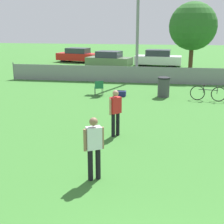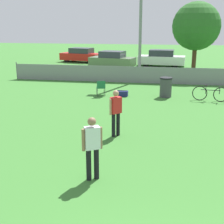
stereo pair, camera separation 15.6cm
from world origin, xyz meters
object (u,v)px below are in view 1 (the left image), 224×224
at_px(trash_bin, 164,87).
at_px(parked_car_red, 78,55).
at_px(folding_chair_sideline, 99,87).
at_px(parked_car_white, 158,58).
at_px(gear_bag_sideline, 120,93).
at_px(parked_car_olive, 109,60).
at_px(light_pole, 138,9).
at_px(player_defender_red, 116,110).
at_px(bicycle_sideline, 208,93).
at_px(player_receiver_white, 94,145).
at_px(tree_near_pole, 193,26).

xyz_separation_m(trash_bin, parked_car_red, (-8.90, 14.94, 0.17)).
height_order(folding_chair_sideline, parked_car_white, parked_car_white).
height_order(gear_bag_sideline, parked_car_olive, parked_car_olive).
relative_size(light_pole, player_defender_red, 4.93).
distance_m(bicycle_sideline, parked_car_red, 19.13).
relative_size(player_defender_red, parked_car_olive, 0.38).
height_order(player_receiver_white, parked_car_olive, player_receiver_white).
xyz_separation_m(player_receiver_white, trash_bin, (1.67, 9.83, -0.41)).
distance_m(light_pole, trash_bin, 6.69).
bearing_deg(parked_car_red, player_defender_red, -59.49).
bearing_deg(parked_car_white, player_receiver_white, -88.57).
height_order(light_pole, player_defender_red, light_pole).
bearing_deg(parked_car_olive, tree_near_pole, -17.55).
relative_size(light_pole, parked_car_red, 1.77).
bearing_deg(light_pole, gear_bag_sideline, -95.31).
bearing_deg(folding_chair_sideline, parked_car_red, -89.38).
distance_m(tree_near_pole, gear_bag_sideline, 9.56).
bearing_deg(parked_car_olive, player_defender_red, -68.33).
height_order(tree_near_pole, parked_car_red, tree_near_pole).
bearing_deg(folding_chair_sideline, parked_car_olive, -101.61).
xyz_separation_m(player_receiver_white, player_defender_red, (0.04, 3.28, 0.00)).
xyz_separation_m(trash_bin, parked_car_white, (-0.59, 13.02, 0.20)).
bearing_deg(bicycle_sideline, parked_car_white, 109.63).
bearing_deg(parked_car_white, parked_car_red, 171.18).
xyz_separation_m(folding_chair_sideline, bicycle_sideline, (5.77, -0.18, -0.12)).
height_order(bicycle_sideline, parked_car_olive, parked_car_olive).
xyz_separation_m(light_pole, parked_car_olive, (-3.08, 6.51, -4.09)).
bearing_deg(light_pole, parked_car_olive, 115.36).
distance_m(player_receiver_white, folding_chair_sideline, 9.61).
xyz_separation_m(player_receiver_white, bicycle_sideline, (3.94, 9.24, -0.55)).
bearing_deg(parked_car_red, tree_near_pole, -22.51).
distance_m(player_defender_red, bicycle_sideline, 7.15).
relative_size(tree_near_pole, trash_bin, 5.09).
bearing_deg(light_pole, tree_near_pole, 35.30).
distance_m(gear_bag_sideline, parked_car_olive, 11.86).
bearing_deg(player_receiver_white, folding_chair_sideline, 70.80).
relative_size(player_defender_red, gear_bag_sideline, 2.54).
relative_size(player_defender_red, folding_chair_sideline, 1.92).
relative_size(bicycle_sideline, parked_car_white, 0.41).
bearing_deg(folding_chair_sideline, gear_bag_sideline, 169.37).
xyz_separation_m(light_pole, player_receiver_white, (0.22, -14.63, -3.86)).
xyz_separation_m(player_defender_red, folding_chair_sideline, (-1.87, 6.15, -0.43)).
bearing_deg(trash_bin, light_pole, 111.52).
relative_size(player_receiver_white, parked_car_white, 0.37).
relative_size(gear_bag_sideline, parked_car_white, 0.15).
bearing_deg(player_defender_red, player_receiver_white, -137.23).
bearing_deg(tree_near_pole, parked_car_white, 114.83).
bearing_deg(tree_near_pole, player_receiver_white, -101.81).
distance_m(trash_bin, gear_bag_sideline, 2.40).
height_order(player_receiver_white, trash_bin, player_receiver_white).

